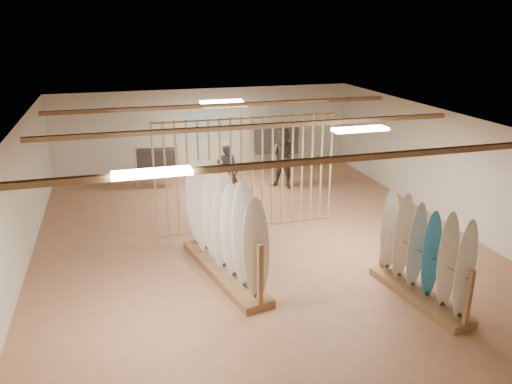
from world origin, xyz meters
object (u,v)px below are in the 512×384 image
object	(u,v)px
rack_left	(224,242)
clothing_rack_a	(157,161)
clothing_rack_b	(276,139)
rack_right	(422,268)
shopper_b	(284,155)
shopper_a	(227,168)

from	to	relation	value
rack_left	clothing_rack_a	distance (m)	6.03
clothing_rack_a	clothing_rack_b	bearing A→B (deg)	20.90
clothing_rack_b	clothing_rack_a	bearing A→B (deg)	-155.71
rack_right	clothing_rack_a	size ratio (longest dim) A/B	1.79
clothing_rack_a	shopper_b	size ratio (longest dim) A/B	0.63
clothing_rack_a	rack_right	bearing A→B (deg)	-54.37
rack_left	clothing_rack_b	xyz separation A→B (m)	(3.38, 6.87, 0.33)
shopper_b	clothing_rack_a	bearing A→B (deg)	-156.80
shopper_a	shopper_b	world-z (taller)	shopper_b
shopper_a	clothing_rack_a	bearing A→B (deg)	-12.82
clothing_rack_a	clothing_rack_b	world-z (taller)	clothing_rack_b
clothing_rack_b	rack_left	bearing A→B (deg)	-104.16
clothing_rack_a	shopper_b	distance (m)	3.87
rack_left	shopper_a	distance (m)	4.62
rack_right	shopper_a	bearing A→B (deg)	100.95
clothing_rack_b	shopper_b	bearing A→B (deg)	-89.39
shopper_a	clothing_rack_b	bearing A→B (deg)	-107.11
clothing_rack_a	shopper_b	bearing A→B (deg)	-6.79
rack_left	shopper_a	world-z (taller)	rack_left
clothing_rack_a	shopper_b	xyz separation A→B (m)	(3.72, -1.03, 0.19)
clothing_rack_b	shopper_b	xyz separation A→B (m)	(-0.39, -1.92, -0.03)
clothing_rack_b	shopper_a	size ratio (longest dim) A/B	0.89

